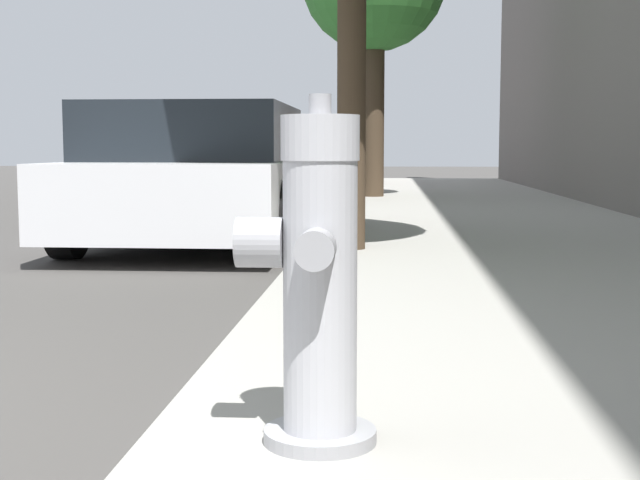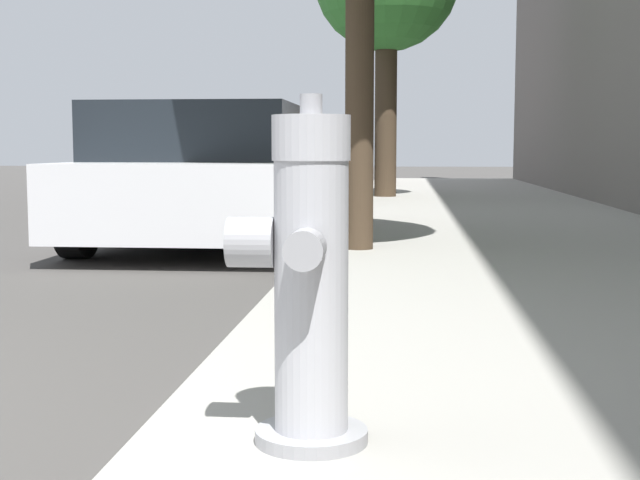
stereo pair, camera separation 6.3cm
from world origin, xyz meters
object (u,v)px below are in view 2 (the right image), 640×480
object	(u,v)px
parked_car_near	(210,177)
parked_car_far	(316,160)
parked_car_mid	(281,166)
fire_hydrant	(308,283)

from	to	relation	value
parked_car_near	parked_car_far	bearing A→B (deg)	90.68
parked_car_far	parked_car_near	bearing A→B (deg)	-89.32
parked_car_mid	parked_car_far	distance (m)	6.09
fire_hydrant	parked_car_far	world-z (taller)	parked_car_far
parked_car_near	parked_car_far	size ratio (longest dim) A/B	0.91
parked_car_mid	parked_car_far	world-z (taller)	same
fire_hydrant	parked_car_near	bearing A→B (deg)	104.75
parked_car_near	parked_car_far	world-z (taller)	parked_car_near
fire_hydrant	parked_car_far	xyz separation A→B (m)	(-1.68, 17.19, 0.06)
fire_hydrant	parked_car_far	size ratio (longest dim) A/B	0.20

